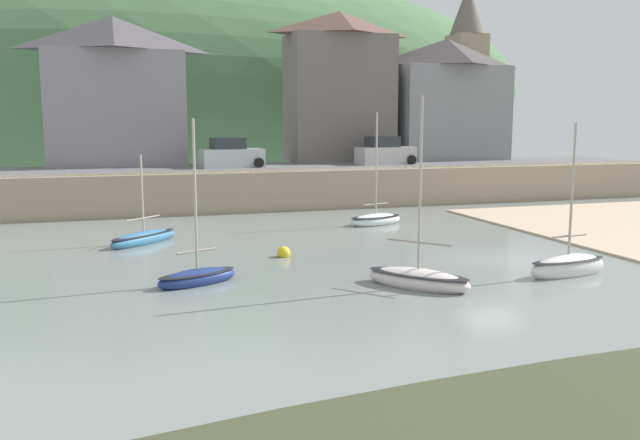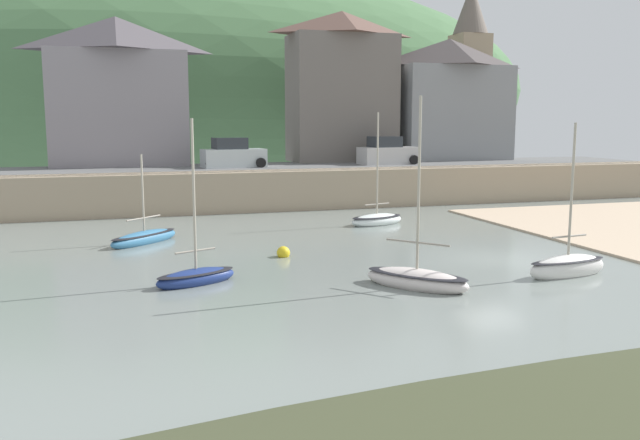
% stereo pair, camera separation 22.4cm
% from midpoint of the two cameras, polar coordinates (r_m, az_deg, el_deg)
% --- Properties ---
extents(quay_seawall, '(48.00, 9.40, 2.40)m').
position_cam_midpoint_polar(quay_seawall, '(43.09, 1.91, 3.03)').
color(quay_seawall, tan).
rests_on(quay_seawall, ground).
extents(hillside_backdrop, '(80.00, 44.00, 25.83)m').
position_cam_midpoint_polar(hillside_backdrop, '(78.79, -10.88, 10.96)').
color(hillside_backdrop, '#4C7549').
rests_on(hillside_backdrop, ground).
extents(waterfront_building_left, '(9.25, 5.41, 9.95)m').
position_cam_midpoint_polar(waterfront_building_left, '(48.21, -17.18, 10.50)').
color(waterfront_building_left, gray).
rests_on(waterfront_building_left, ground).
extents(waterfront_building_centre, '(8.02, 4.55, 11.04)m').
position_cam_midpoint_polar(waterfront_building_centre, '(50.99, 1.53, 11.35)').
color(waterfront_building_centre, '#68615B').
rests_on(waterfront_building_centre, ground).
extents(waterfront_building_right, '(9.06, 5.80, 9.36)m').
position_cam_midpoint_polar(waterfront_building_right, '(54.50, 10.56, 10.14)').
color(waterfront_building_right, gray).
rests_on(waterfront_building_right, ground).
extents(church_with_spire, '(3.00, 3.00, 14.58)m').
position_cam_midpoint_polar(church_with_spire, '(60.07, 12.26, 12.56)').
color(church_with_spire, tan).
rests_on(church_with_spire, ground).
extents(motorboat_with_cabin, '(3.30, 3.61, 6.42)m').
position_cam_midpoint_polar(motorboat_with_cabin, '(22.37, 8.09, -4.97)').
color(motorboat_with_cabin, silver).
rests_on(motorboat_with_cabin, ground).
extents(rowboat_small_beached, '(3.41, 2.13, 6.04)m').
position_cam_midpoint_polar(rowboat_small_beached, '(35.50, 4.60, 0.07)').
color(rowboat_small_beached, white).
rests_on(rowboat_small_beached, ground).
extents(sailboat_tall_mast, '(3.07, 2.03, 5.68)m').
position_cam_midpoint_polar(sailboat_tall_mast, '(22.96, -10.70, -4.74)').
color(sailboat_tall_mast, navy).
rests_on(sailboat_tall_mast, ground).
extents(sailboat_far_left, '(3.48, 3.35, 4.14)m').
position_cam_midpoint_polar(sailboat_far_left, '(30.96, -15.00, -1.49)').
color(sailboat_far_left, teal).
rests_on(sailboat_far_left, ground).
extents(dinghy_open_wooden, '(3.42, 1.34, 5.61)m').
position_cam_midpoint_polar(dinghy_open_wooden, '(25.34, 20.16, -3.71)').
color(dinghy_open_wooden, white).
rests_on(dinghy_open_wooden, ground).
extents(parked_car_near_slipway, '(4.27, 2.16, 1.95)m').
position_cam_midpoint_polar(parked_car_near_slipway, '(44.36, -7.76, 5.51)').
color(parked_car_near_slipway, '#B1BCBE').
rests_on(parked_car_near_slipway, ground).
extents(parked_car_by_wall, '(4.25, 2.09, 1.95)m').
position_cam_midpoint_polar(parked_car_by_wall, '(47.44, 5.42, 5.74)').
color(parked_car_by_wall, '#B8B7B6').
rests_on(parked_car_by_wall, ground).
extents(mooring_buoy, '(0.54, 0.54, 0.54)m').
position_cam_midpoint_polar(mooring_buoy, '(27.06, -3.35, -2.81)').
color(mooring_buoy, yellow).
rests_on(mooring_buoy, ground).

